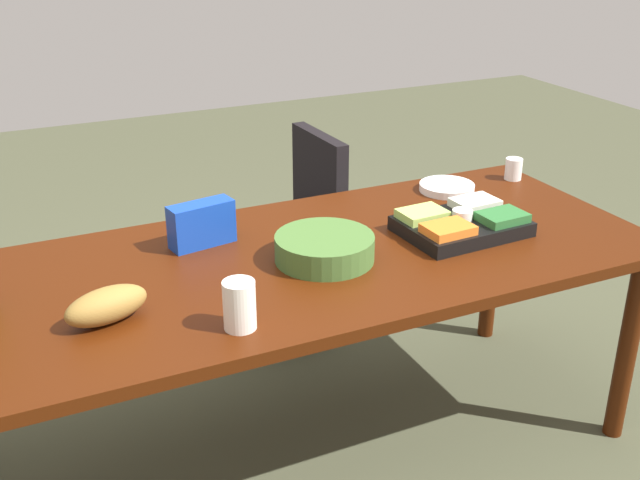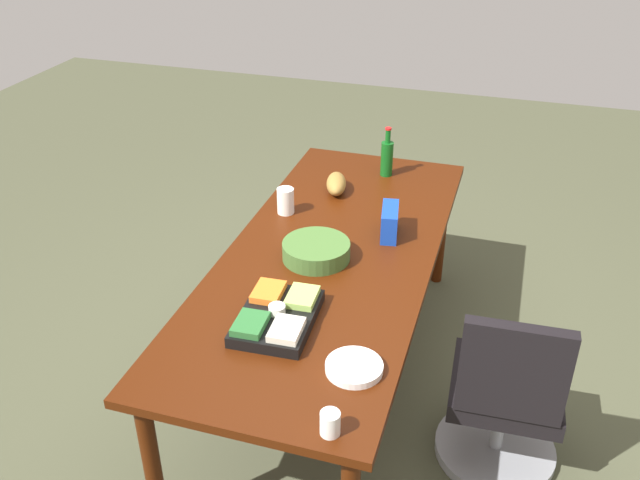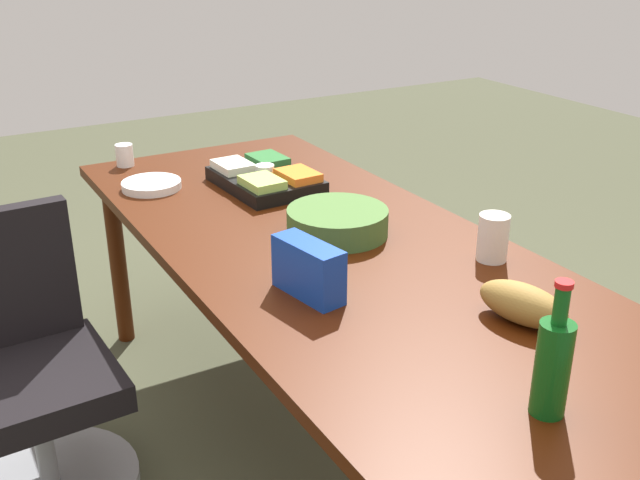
{
  "view_description": "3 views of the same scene",
  "coord_description": "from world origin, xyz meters",
  "px_view_note": "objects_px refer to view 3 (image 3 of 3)",
  "views": [
    {
      "loc": [
        -0.9,
        -2.09,
        1.86
      ],
      "look_at": [
        0.08,
        0.02,
        0.83
      ],
      "focal_mm": 43.18,
      "sensor_mm": 36.0,
      "label": 1
    },
    {
      "loc": [
        2.73,
        0.79,
        2.53
      ],
      "look_at": [
        0.05,
        -0.04,
        0.88
      ],
      "focal_mm": 38.72,
      "sensor_mm": 36.0,
      "label": 2
    },
    {
      "loc": [
        -1.81,
        1.09,
        1.71
      ],
      "look_at": [
        -0.03,
        0.07,
        0.83
      ],
      "focal_mm": 41.9,
      "sensor_mm": 36.0,
      "label": 3
    }
  ],
  "objects_px": {
    "conference_table": "(334,266)",
    "veggie_tray": "(265,178)",
    "office_chair": "(33,394)",
    "bread_loaf": "(523,304)",
    "paper_plate_stack": "(151,185)",
    "paper_cup": "(125,155)",
    "mayo_jar": "(493,238)",
    "salad_bowl": "(337,222)",
    "wine_bottle": "(553,364)",
    "chip_bag_blue": "(308,269)"
  },
  "relations": [
    {
      "from": "chip_bag_blue",
      "to": "mayo_jar",
      "type": "xyz_separation_m",
      "value": [
        -0.07,
        -0.58,
        -0.0
      ]
    },
    {
      "from": "wine_bottle",
      "to": "office_chair",
      "type": "bearing_deg",
      "value": 33.13
    },
    {
      "from": "paper_cup",
      "to": "paper_plate_stack",
      "type": "height_order",
      "value": "paper_cup"
    },
    {
      "from": "conference_table",
      "to": "salad_bowl",
      "type": "xyz_separation_m",
      "value": [
        0.07,
        -0.05,
        0.11
      ]
    },
    {
      "from": "office_chair",
      "to": "wine_bottle",
      "type": "distance_m",
      "value": 1.63
    },
    {
      "from": "paper_cup",
      "to": "office_chair",
      "type": "bearing_deg",
      "value": 144.06
    },
    {
      "from": "bread_loaf",
      "to": "paper_cup",
      "type": "bearing_deg",
      "value": 15.31
    },
    {
      "from": "office_chair",
      "to": "paper_plate_stack",
      "type": "distance_m",
      "value": 0.87
    },
    {
      "from": "wine_bottle",
      "to": "paper_plate_stack",
      "type": "xyz_separation_m",
      "value": [
        1.74,
        0.26,
        -0.1
      ]
    },
    {
      "from": "paper_cup",
      "to": "mayo_jar",
      "type": "relative_size",
      "value": 0.64
    },
    {
      "from": "chip_bag_blue",
      "to": "paper_plate_stack",
      "type": "xyz_separation_m",
      "value": [
        1.04,
        0.09,
        -0.06
      ]
    },
    {
      "from": "chip_bag_blue",
      "to": "conference_table",
      "type": "bearing_deg",
      "value": -42.47
    },
    {
      "from": "office_chair",
      "to": "paper_cup",
      "type": "height_order",
      "value": "office_chair"
    },
    {
      "from": "office_chair",
      "to": "paper_plate_stack",
      "type": "bearing_deg",
      "value": -51.31
    },
    {
      "from": "bread_loaf",
      "to": "conference_table",
      "type": "bearing_deg",
      "value": 13.72
    },
    {
      "from": "wine_bottle",
      "to": "salad_bowl",
      "type": "bearing_deg",
      "value": -6.52
    },
    {
      "from": "bread_loaf",
      "to": "salad_bowl",
      "type": "distance_m",
      "value": 0.72
    },
    {
      "from": "chip_bag_blue",
      "to": "mayo_jar",
      "type": "relative_size",
      "value": 1.56
    },
    {
      "from": "veggie_tray",
      "to": "salad_bowl",
      "type": "distance_m",
      "value": 0.53
    },
    {
      "from": "bread_loaf",
      "to": "mayo_jar",
      "type": "xyz_separation_m",
      "value": [
        0.32,
        -0.19,
        0.02
      ]
    },
    {
      "from": "chip_bag_blue",
      "to": "paper_cup",
      "type": "relative_size",
      "value": 2.44
    },
    {
      "from": "office_chair",
      "to": "bread_loaf",
      "type": "distance_m",
      "value": 1.52
    },
    {
      "from": "office_chair",
      "to": "paper_cup",
      "type": "distance_m",
      "value": 1.09
    },
    {
      "from": "chip_bag_blue",
      "to": "bread_loaf",
      "type": "bearing_deg",
      "value": -135.22
    },
    {
      "from": "veggie_tray",
      "to": "paper_cup",
      "type": "height_order",
      "value": "paper_cup"
    },
    {
      "from": "veggie_tray",
      "to": "mayo_jar",
      "type": "xyz_separation_m",
      "value": [
        -0.92,
        -0.29,
        0.03
      ]
    },
    {
      "from": "mayo_jar",
      "to": "veggie_tray",
      "type": "bearing_deg",
      "value": 17.5
    },
    {
      "from": "veggie_tray",
      "to": "salad_bowl",
      "type": "xyz_separation_m",
      "value": [
        -0.53,
        0.0,
        0.01
      ]
    },
    {
      "from": "veggie_tray",
      "to": "salad_bowl",
      "type": "bearing_deg",
      "value": 179.72
    },
    {
      "from": "office_chair",
      "to": "salad_bowl",
      "type": "xyz_separation_m",
      "value": [
        -0.26,
        -0.95,
        0.48
      ]
    },
    {
      "from": "paper_cup",
      "to": "chip_bag_blue",
      "type": "bearing_deg",
      "value": -176.08
    },
    {
      "from": "salad_bowl",
      "to": "mayo_jar",
      "type": "height_order",
      "value": "mayo_jar"
    },
    {
      "from": "paper_cup",
      "to": "paper_plate_stack",
      "type": "bearing_deg",
      "value": -179.59
    },
    {
      "from": "wine_bottle",
      "to": "paper_plate_stack",
      "type": "distance_m",
      "value": 1.76
    },
    {
      "from": "veggie_tray",
      "to": "paper_cup",
      "type": "xyz_separation_m",
      "value": [
        0.52,
        0.38,
        0.01
      ]
    },
    {
      "from": "wine_bottle",
      "to": "salad_bowl",
      "type": "relative_size",
      "value": 0.92
    },
    {
      "from": "office_chair",
      "to": "veggie_tray",
      "type": "bearing_deg",
      "value": -74.3
    },
    {
      "from": "bread_loaf",
      "to": "wine_bottle",
      "type": "bearing_deg",
      "value": 143.91
    },
    {
      "from": "bread_loaf",
      "to": "salad_bowl",
      "type": "bearing_deg",
      "value": 8.39
    },
    {
      "from": "office_chair",
      "to": "veggie_tray",
      "type": "distance_m",
      "value": 1.1
    },
    {
      "from": "conference_table",
      "to": "paper_cup",
      "type": "relative_size",
      "value": 26.89
    },
    {
      "from": "conference_table",
      "to": "veggie_tray",
      "type": "distance_m",
      "value": 0.61
    },
    {
      "from": "bread_loaf",
      "to": "office_chair",
      "type": "bearing_deg",
      "value": 47.29
    },
    {
      "from": "wine_bottle",
      "to": "bread_loaf",
      "type": "xyz_separation_m",
      "value": [
        0.3,
        -0.22,
        -0.06
      ]
    },
    {
      "from": "veggie_tray",
      "to": "wine_bottle",
      "type": "distance_m",
      "value": 1.55
    },
    {
      "from": "conference_table",
      "to": "paper_plate_stack",
      "type": "height_order",
      "value": "paper_plate_stack"
    },
    {
      "from": "office_chair",
      "to": "mayo_jar",
      "type": "bearing_deg",
      "value": -117.74
    },
    {
      "from": "salad_bowl",
      "to": "conference_table",
      "type": "bearing_deg",
      "value": 142.64
    },
    {
      "from": "paper_plate_stack",
      "to": "office_chair",
      "type": "bearing_deg",
      "value": 128.69
    },
    {
      "from": "mayo_jar",
      "to": "bread_loaf",
      "type": "bearing_deg",
      "value": 149.57
    }
  ]
}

